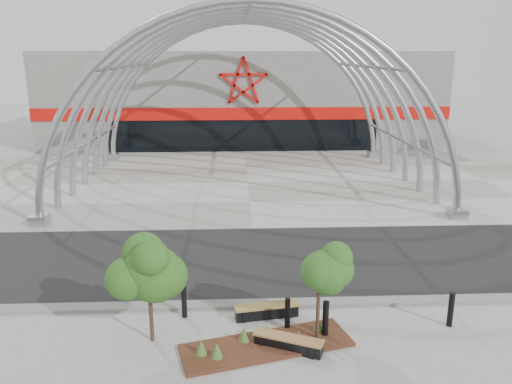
{
  "coord_description": "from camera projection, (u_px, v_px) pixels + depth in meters",
  "views": [
    {
      "loc": [
        -0.86,
        -14.64,
        7.77
      ],
      "look_at": [
        0.0,
        4.0,
        2.6
      ],
      "focal_mm": 35.0,
      "sensor_mm": 36.0,
      "label": 1
    }
  ],
  "objects": [
    {
      "name": "forecourt",
      "position": [
        248.0,
        183.0,
        31.12
      ],
      "size": [
        60.0,
        17.0,
        0.04
      ],
      "primitive_type": "cube",
      "color": "gray",
      "rests_on": "ground"
    },
    {
      "name": "bench_1",
      "position": [
        288.0,
        343.0,
        13.52
      ],
      "size": [
        1.93,
        1.15,
        0.4
      ],
      "color": "black",
      "rests_on": "ground"
    },
    {
      "name": "street_tree_0",
      "position": [
        147.0,
        255.0,
        13.35
      ],
      "size": [
        1.57,
        1.57,
        3.59
      ],
      "color": "black",
      "rests_on": "ground"
    },
    {
      "name": "bollard_1",
      "position": [
        184.0,
        302.0,
        15.14
      ],
      "size": [
        0.16,
        0.16,
        1.02
      ],
      "primitive_type": "cylinder",
      "color": "black",
      "rests_on": "ground"
    },
    {
      "name": "kerb",
      "position": [
        262.0,
        304.0,
        15.95
      ],
      "size": [
        60.0,
        0.5,
        0.12
      ],
      "primitive_type": "cube",
      "color": "slate",
      "rests_on": "ground"
    },
    {
      "name": "bollard_4",
      "position": [
        451.0,
        310.0,
        14.64
      ],
      "size": [
        0.17,
        0.17,
        1.05
      ],
      "primitive_type": "cylinder",
      "color": "black",
      "rests_on": "ground"
    },
    {
      "name": "bench_0",
      "position": [
        267.0,
        311.0,
        15.21
      ],
      "size": [
        2.01,
        0.74,
        0.41
      ],
      "color": "black",
      "rests_on": "ground"
    },
    {
      "name": "bollard_2",
      "position": [
        287.0,
        314.0,
        14.43
      ],
      "size": [
        0.16,
        0.16,
        1.0
      ],
      "primitive_type": "cylinder",
      "color": "black",
      "rests_on": "ground"
    },
    {
      "name": "road",
      "position": [
        257.0,
        259.0,
        19.57
      ],
      "size": [
        140.0,
        7.0,
        0.02
      ],
      "primitive_type": "cube",
      "color": "black",
      "rests_on": "ground"
    },
    {
      "name": "bollard_3",
      "position": [
        326.0,
        320.0,
        14.04
      ],
      "size": [
        0.18,
        0.18,
        1.11
      ],
      "primitive_type": "cylinder",
      "color": "black",
      "rests_on": "ground"
    },
    {
      "name": "street_tree_1",
      "position": [
        320.0,
        266.0,
        13.43
      ],
      "size": [
        1.32,
        1.32,
        3.13
      ],
      "color": "black",
      "rests_on": "ground"
    },
    {
      "name": "arena_building",
      "position": [
        242.0,
        95.0,
        47.34
      ],
      "size": [
        34.0,
        15.24,
        8.0
      ],
      "color": "slate",
      "rests_on": "ground"
    },
    {
      "name": "planting_bed",
      "position": [
        264.0,
        343.0,
        13.69
      ],
      "size": [
        4.91,
        2.62,
        0.5
      ],
      "color": "#3A1A13",
      "rests_on": "ground"
    },
    {
      "name": "bollard_0",
      "position": [
        124.0,
        287.0,
        16.16
      ],
      "size": [
        0.15,
        0.15,
        0.97
      ],
      "primitive_type": "cylinder",
      "color": "black",
      "rests_on": "ground"
    },
    {
      "name": "vault_canopy",
      "position": [
        248.0,
        183.0,
        31.12
      ],
      "size": [
        20.8,
        15.8,
        20.36
      ],
      "color": "#979BA1",
      "rests_on": "ground"
    },
    {
      "name": "ground",
      "position": [
        262.0,
        302.0,
        16.2
      ],
      "size": [
        140.0,
        140.0,
        0.0
      ],
      "primitive_type": "plane",
      "color": "gray",
      "rests_on": "ground"
    }
  ]
}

